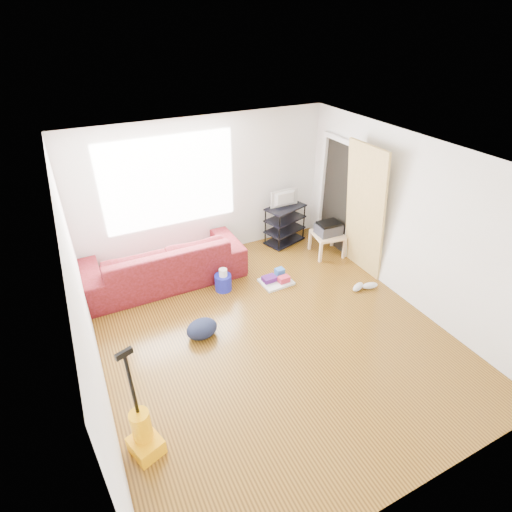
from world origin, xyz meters
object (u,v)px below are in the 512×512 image
bucket (224,289)px  vacuum (143,434)px  backpack (203,335)px  sofa (167,280)px  cleaning_tray (276,279)px  side_table (328,237)px  tv_stand (285,224)px

bucket → vacuum: size_ratio=0.20×
vacuum → bucket: bearing=32.7°
backpack → vacuum: 1.76m
sofa → vacuum: 3.08m
cleaning_tray → side_table: bearing=17.4°
bucket → backpack: bearing=-127.8°
sofa → side_table: size_ratio=4.33×
tv_stand → side_table: size_ratio=1.42×
tv_stand → vacuum: vacuum is taller
sofa → cleaning_tray: sofa is taller
tv_stand → bucket: bearing=-167.9°
tv_stand → vacuum: size_ratio=0.63×
tv_stand → bucket: size_ratio=3.10×
bucket → vacuum: 2.87m
sofa → tv_stand: (2.44, 0.27, 0.39)m
backpack → vacuum: bearing=-142.0°
sofa → bucket: (0.76, -0.66, 0.00)m
cleaning_tray → backpack: cleaning_tray is taller
tv_stand → cleaning_tray: bearing=-142.1°
sofa → tv_stand: size_ratio=3.06×
bucket → vacuum: (-1.79, -2.24, 0.25)m
vacuum → sofa: bearing=51.9°
tv_stand → cleaning_tray: size_ratio=1.60×
vacuum → side_table: bearing=13.0°
side_table → backpack: size_ratio=1.33×
side_table → backpack: 3.06m
backpack → vacuum: vacuum is taller
side_table → bucket: size_ratio=2.19×
bucket → cleaning_tray: cleaning_tray is taller
backpack → tv_stand: bearing=24.7°
sofa → side_table: (2.92, -0.47, 0.36)m
sofa → side_table: 2.98m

